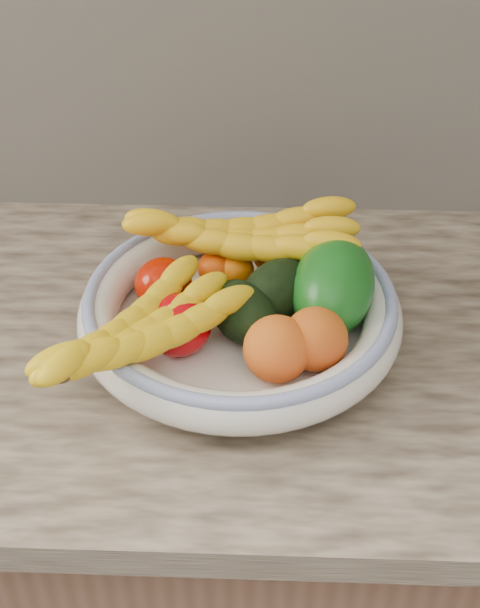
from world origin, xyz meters
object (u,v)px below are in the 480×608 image
Objects in this scene: banana_bunch_back at (241,241)px; banana_bunch_front at (138,338)px; fruit_bowl at (240,311)px; green_mango at (333,287)px.

banana_bunch_back reaches higher than banana_bunch_front.
fruit_bowl is 1.33× the size of banana_bunch_front.
green_mango reaches higher than banana_bunch_back.
banana_bunch_back is 1.06× the size of banana_bunch_front.
fruit_bowl is 0.15m from banana_bunch_front.
banana_bunch_front is (-0.11, -0.18, -0.01)m from banana_bunch_back.
fruit_bowl is at bearing -9.57° from banana_bunch_front.
banana_bunch_back reaches higher than fruit_bowl.
banana_bunch_back is (-0.00, 0.09, 0.04)m from fruit_bowl.
green_mango is (0.11, 0.02, 0.03)m from fruit_bowl.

